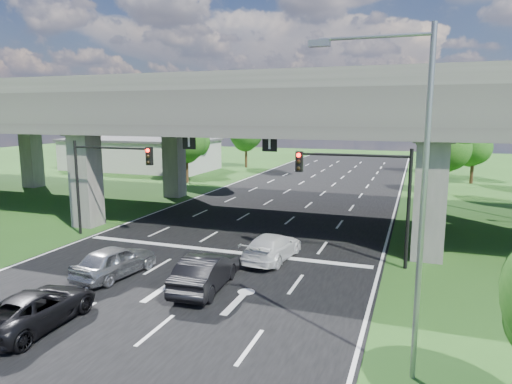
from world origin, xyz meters
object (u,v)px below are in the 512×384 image
Objects in this scene: streetlight_near at (409,180)px; car_dark at (206,272)px; streetlight_far at (417,134)px; car_silver at (115,261)px; streetlight_beyond at (418,129)px; car_white at (272,247)px; signal_right at (364,184)px; signal_left at (104,171)px; car_trailing at (36,308)px.

streetlight_near is 2.11× the size of car_dark.
streetlight_far is 2.26× the size of car_silver.
streetlight_near and streetlight_beyond have the same top height.
streetlight_beyond reaches higher than car_white.
signal_right is 0.60× the size of streetlight_far.
signal_right reaches higher than car_silver.
signal_left is 1.26× the size of car_white.
car_silver is at bearing 162.58° from streetlight_near.
car_white is (-6.78, 9.00, -5.13)m from streetlight_near.
streetlight_far is (17.92, 20.06, 1.66)m from signal_left.
car_white reaches higher than car_trailing.
streetlight_near is 10.54m from car_dark.
streetlight_far is 1.00× the size of streetlight_beyond.
streetlight_beyond reaches higher than car_trailing.
signal_left reaches higher than car_white.
car_dark is 5.11m from car_white.
signal_left is 11.75m from car_dark.
car_dark is (-6.02, -5.83, -3.38)m from signal_right.
streetlight_near reaches higher than car_dark.
car_white is at bearing -107.89° from streetlight_far.
car_trailing is (-5.75, -10.14, -0.03)m from car_white.
streetlight_beyond reaches higher than signal_left.
streetlight_far is at bearing 48.22° from signal_left.
streetlight_beyond reaches higher than signal_right.
streetlight_beyond reaches higher than car_dark.
streetlight_near is 2.10× the size of car_white.
car_white is (-6.78, -37.00, -5.13)m from streetlight_beyond.
streetlight_near is (17.92, -9.94, 1.66)m from signal_left.
signal_right is 5.76m from car_white.
car_dark is at bearing -31.19° from signal_left.
car_silver is 4.73m from car_dark.
streetlight_beyond is at bearing -95.40° from car_white.
streetlight_far is at bearing -90.00° from streetlight_beyond.
streetlight_beyond is 37.96m from car_white.
streetlight_near is 13.60m from car_trailing.
signal_right is at bearing 0.00° from signal_left.
car_white is at bearing -111.80° from car_dark.
streetlight_near is at bearing -176.30° from car_trailing.
signal_left is 1.26× the size of car_trailing.
streetlight_far is 33.96m from car_trailing.
car_trailing is (5.39, -11.08, -3.49)m from signal_left.
streetlight_beyond is 2.26× the size of car_silver.
car_silver is (-13.03, 4.09, -5.06)m from streetlight_near.
car_dark is at bearing -135.96° from signal_right.
car_trailing is at bearing 103.17° from car_silver.
streetlight_near is 1.00× the size of streetlight_far.
streetlight_far is 29.44m from car_silver.
car_trailing is at bearing -132.81° from signal_right.
car_white is at bearing 127.00° from streetlight_near.
streetlight_near is at bearing -90.00° from streetlight_far.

